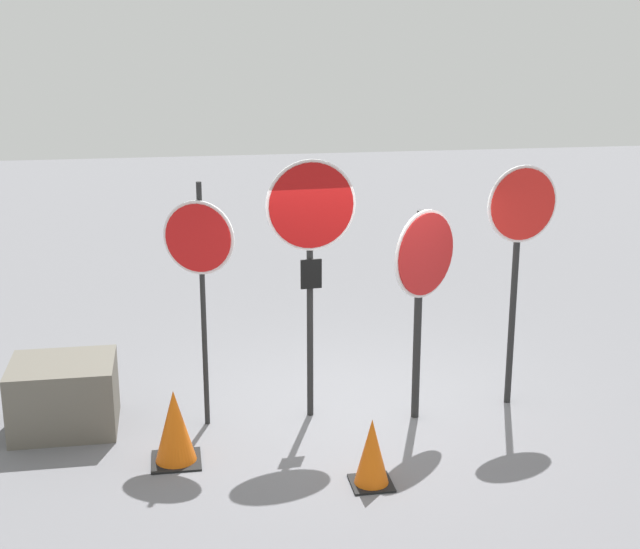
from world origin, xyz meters
TOP-DOWN VIEW (x-y plane):
  - ground_plane at (0.00, 0.00)m, footprint 40.00×40.00m
  - stop_sign_0 at (-1.68, -0.04)m, footprint 0.70×0.33m
  - stop_sign_1 at (-0.54, -0.02)m, footprint 0.94×0.16m
  - stop_sign_2 at (0.59, -0.25)m, footprint 0.77×0.54m
  - stop_sign_3 at (1.70, -0.05)m, footprint 0.82×0.19m
  - traffic_cone_0 at (-0.23, -1.56)m, footprint 0.38×0.38m
  - traffic_cone_1 at (-2.00, -0.81)m, footprint 0.48×0.48m
  - storage_crate at (-3.13, 0.14)m, footprint 1.07×0.90m

SIDE VIEW (x-z plane):
  - ground_plane at x=0.00m, z-range 0.00..0.00m
  - traffic_cone_0 at x=-0.23m, z-range 0.00..0.65m
  - storage_crate at x=-3.13m, z-range 0.00..0.73m
  - traffic_cone_1 at x=-2.00m, z-range 0.00..0.74m
  - stop_sign_2 at x=0.59m, z-range 0.48..2.77m
  - stop_sign_0 at x=-1.68m, z-range 0.57..3.16m
  - stop_sign_3 at x=1.70m, z-range 0.63..3.32m
  - stop_sign_1 at x=-0.54m, z-range 0.67..3.47m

